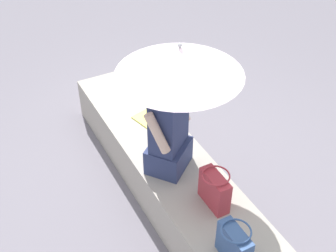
{
  "coord_description": "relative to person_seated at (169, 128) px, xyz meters",
  "views": [
    {
      "loc": [
        2.41,
        -1.27,
        2.86
      ],
      "look_at": [
        0.06,
        -0.03,
        0.77
      ],
      "focal_mm": 47.1,
      "sensor_mm": 36.0,
      "label": 1
    }
  ],
  "objects": [
    {
      "name": "ground_plane",
      "position": [
        -0.13,
        0.06,
        -0.81
      ],
      "size": [
        14.0,
        14.0,
        0.0
      ],
      "primitive_type": "plane",
      "color": "slate"
    },
    {
      "name": "stone_bench",
      "position": [
        -0.13,
        0.06,
        -0.6
      ],
      "size": [
        2.84,
        0.6,
        0.42
      ],
      "primitive_type": "cube",
      "color": "#A8A093",
      "rests_on": "ground"
    },
    {
      "name": "person_seated",
      "position": [
        0.0,
        0.0,
        0.0
      ],
      "size": [
        0.45,
        0.49,
        0.9
      ],
      "color": "navy",
      "rests_on": "stone_bench"
    },
    {
      "name": "parasol",
      "position": [
        0.09,
        0.03,
        0.61
      ],
      "size": [
        0.87,
        0.87,
        1.13
      ],
      "color": "#B7B7BC",
      "rests_on": "stone_bench"
    },
    {
      "name": "handbag_black",
      "position": [
        0.51,
        0.1,
        -0.24
      ],
      "size": [
        0.27,
        0.2,
        0.29
      ],
      "color": "#B2333D",
      "rests_on": "stone_bench"
    },
    {
      "name": "tote_bag_canvas",
      "position": [
        0.96,
        -0.05,
        -0.25
      ],
      "size": [
        0.26,
        0.2,
        0.28
      ],
      "color": "#335184",
      "rests_on": "stone_bench"
    },
    {
      "name": "magazine",
      "position": [
        -0.61,
        0.13,
        -0.38
      ],
      "size": [
        0.32,
        0.27,
        0.01
      ],
      "primitive_type": "cube",
      "rotation": [
        0.0,
        0.0,
        0.26
      ],
      "color": "#EAE04C",
      "rests_on": "stone_bench"
    }
  ]
}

